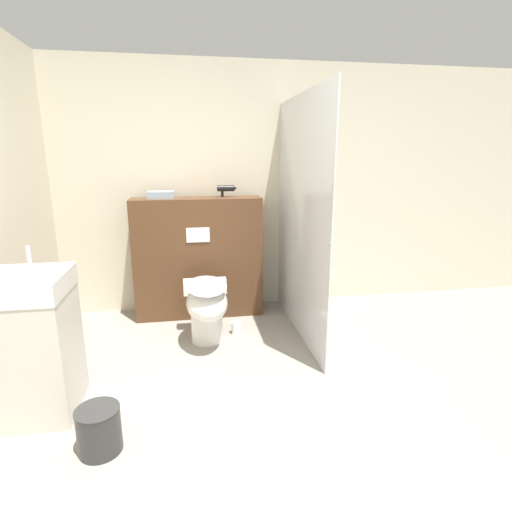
# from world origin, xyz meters

# --- Properties ---
(ground_plane) EXTENTS (12.00, 12.00, 0.00)m
(ground_plane) POSITION_xyz_m (0.00, 0.00, 0.00)
(ground_plane) COLOR gray
(wall_back) EXTENTS (8.00, 0.06, 2.50)m
(wall_back) POSITION_xyz_m (0.00, 2.40, 1.25)
(wall_back) COLOR beige
(wall_back) RESTS_ON ground_plane
(partition_panel) EXTENTS (1.25, 0.32, 1.19)m
(partition_panel) POSITION_xyz_m (-0.30, 2.15, 0.60)
(partition_panel) COLOR #51331E
(partition_panel) RESTS_ON ground_plane
(shower_glass) EXTENTS (0.04, 1.58, 2.09)m
(shower_glass) POSITION_xyz_m (0.58, 1.58, 1.05)
(shower_glass) COLOR silver
(shower_glass) RESTS_ON ground_plane
(toilet) EXTENTS (0.39, 0.66, 0.55)m
(toilet) POSITION_xyz_m (-0.26, 1.46, 0.34)
(toilet) COLOR white
(toilet) RESTS_ON ground_plane
(sink_vanity) EXTENTS (0.48, 0.50, 1.05)m
(sink_vanity) POSITION_xyz_m (-1.37, 0.69, 0.46)
(sink_vanity) COLOR beige
(sink_vanity) RESTS_ON ground_plane
(hair_drier) EXTENTS (0.19, 0.06, 0.11)m
(hair_drier) POSITION_xyz_m (-0.01, 2.19, 1.27)
(hair_drier) COLOR black
(hair_drier) RESTS_ON partition_panel
(folded_towel) EXTENTS (0.25, 0.17, 0.07)m
(folded_towel) POSITION_xyz_m (-0.64, 2.15, 1.23)
(folded_towel) COLOR #8C9EAD
(folded_towel) RESTS_ON partition_panel
(spare_toilet_roll) EXTENTS (0.09, 0.09, 0.11)m
(spare_toilet_roll) POSITION_xyz_m (0.01, 1.61, 0.05)
(spare_toilet_roll) COLOR white
(spare_toilet_roll) RESTS_ON ground_plane
(waste_bin) EXTENTS (0.24, 0.24, 0.26)m
(waste_bin) POSITION_xyz_m (-0.92, 0.25, 0.13)
(waste_bin) COLOR #2D2D2D
(waste_bin) RESTS_ON ground_plane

